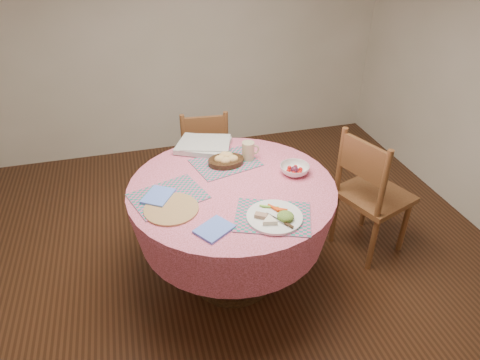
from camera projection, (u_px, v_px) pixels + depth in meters
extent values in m
plane|color=#331C0F|center=(233.00, 276.00, 2.94)|extent=(4.00, 4.00, 0.00)
cube|color=silver|center=(176.00, 11.00, 3.83)|extent=(4.00, 0.01, 2.70)
cylinder|color=pink|center=(232.00, 188.00, 2.55)|extent=(1.24, 1.24, 0.04)
cone|color=pink|center=(232.00, 211.00, 2.64)|extent=(1.24, 1.24, 0.30)
cylinder|color=black|center=(233.00, 252.00, 2.82)|extent=(0.14, 0.14, 0.44)
cylinder|color=black|center=(233.00, 273.00, 2.92)|extent=(0.56, 0.56, 0.06)
cube|color=brown|center=(374.00, 195.00, 2.97)|extent=(0.54, 0.55, 0.04)
cylinder|color=brown|center=(404.00, 225.00, 3.05)|extent=(0.05, 0.05, 0.45)
cylinder|color=brown|center=(365.00, 201.00, 3.30)|extent=(0.05, 0.05, 0.45)
cylinder|color=brown|center=(373.00, 243.00, 2.89)|extent=(0.05, 0.05, 0.45)
cylinder|color=brown|center=(334.00, 217.00, 3.14)|extent=(0.05, 0.05, 0.45)
cylinder|color=brown|center=(383.00, 186.00, 2.62)|extent=(0.05, 0.05, 0.50)
cylinder|color=brown|center=(340.00, 162.00, 2.87)|extent=(0.05, 0.05, 0.50)
cube|color=brown|center=(363.00, 160.00, 2.69)|extent=(0.15, 0.35, 0.24)
cube|color=brown|center=(204.00, 155.00, 3.54)|extent=(0.43, 0.42, 0.04)
cylinder|color=brown|center=(222.00, 165.00, 3.80)|extent=(0.04, 0.04, 0.41)
cylinder|color=brown|center=(185.00, 169.00, 3.75)|extent=(0.04, 0.04, 0.41)
cylinder|color=brown|center=(227.00, 184.00, 3.54)|extent=(0.04, 0.04, 0.41)
cylinder|color=brown|center=(187.00, 188.00, 3.50)|extent=(0.04, 0.04, 0.41)
cylinder|color=brown|center=(226.00, 139.00, 3.30)|extent=(0.04, 0.04, 0.45)
cylinder|color=brown|center=(184.00, 142.00, 3.25)|extent=(0.04, 0.04, 0.45)
cube|color=brown|center=(205.00, 130.00, 3.23)|extent=(0.33, 0.06, 0.22)
cube|color=#157965|center=(273.00, 217.00, 2.27)|extent=(0.48, 0.43, 0.01)
cube|color=#157965|center=(168.00, 196.00, 2.44)|extent=(0.47, 0.41, 0.01)
cube|color=#157965|center=(226.00, 163.00, 2.75)|extent=(0.46, 0.39, 0.01)
cylinder|color=#AE834B|center=(171.00, 209.00, 2.33)|extent=(0.30, 0.30, 0.01)
cube|color=#5B7EEC|center=(214.00, 229.00, 2.18)|extent=(0.23, 0.22, 0.01)
cube|color=#5B7EEC|center=(158.00, 196.00, 2.42)|extent=(0.22, 0.23, 0.01)
cylinder|color=white|center=(274.00, 217.00, 2.26)|extent=(0.30, 0.30, 0.01)
ellipsoid|color=#345E20|center=(286.00, 212.00, 2.25)|extent=(0.12, 0.12, 0.04)
cylinder|color=#F2DFC2|center=(277.00, 222.00, 2.19)|extent=(0.11, 0.11, 0.02)
cube|color=#936B55|center=(265.00, 220.00, 2.21)|extent=(0.07, 0.06, 0.02)
cube|color=silver|center=(280.00, 218.00, 2.23)|extent=(0.09, 0.13, 0.00)
cylinder|color=black|center=(226.00, 161.00, 2.73)|extent=(0.23, 0.23, 0.03)
ellipsoid|color=#DFC872|center=(220.00, 157.00, 2.70)|extent=(0.07, 0.06, 0.05)
ellipsoid|color=#DFC872|center=(228.00, 154.00, 2.74)|extent=(0.07, 0.06, 0.05)
ellipsoid|color=#DFC872|center=(233.00, 157.00, 2.70)|extent=(0.07, 0.06, 0.05)
ellipsoid|color=#DFC872|center=(225.00, 159.00, 2.68)|extent=(0.07, 0.06, 0.05)
ellipsoid|color=#DFC872|center=(224.00, 154.00, 2.74)|extent=(0.07, 0.06, 0.05)
cylinder|color=tan|center=(248.00, 151.00, 2.76)|extent=(0.08, 0.08, 0.12)
torus|color=tan|center=(254.00, 150.00, 2.77)|extent=(0.07, 0.01, 0.07)
imported|color=white|center=(295.00, 169.00, 2.63)|extent=(0.24, 0.24, 0.06)
sphere|color=#BE0D09|center=(301.00, 169.00, 2.65)|extent=(0.03, 0.03, 0.03)
sphere|color=#BE0D09|center=(295.00, 167.00, 2.67)|extent=(0.03, 0.03, 0.03)
sphere|color=#BE0D09|center=(289.00, 168.00, 2.66)|extent=(0.03, 0.03, 0.03)
sphere|color=#BE0D09|center=(288.00, 171.00, 2.63)|extent=(0.03, 0.03, 0.03)
sphere|color=#BE0D09|center=(294.00, 173.00, 2.60)|extent=(0.03, 0.03, 0.03)
sphere|color=#BE0D09|center=(300.00, 173.00, 2.61)|extent=(0.03, 0.03, 0.03)
sphere|color=#481429|center=(295.00, 170.00, 2.64)|extent=(0.05, 0.05, 0.05)
cube|color=silver|center=(203.00, 146.00, 2.91)|extent=(0.42, 0.39, 0.03)
cube|color=silver|center=(206.00, 142.00, 2.90)|extent=(0.38, 0.34, 0.01)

